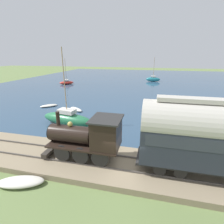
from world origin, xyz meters
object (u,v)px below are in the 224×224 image
object	(u,v)px
rowboat_mid_harbor	(170,122)
steam_locomotive	(90,135)
passenger_coach	(224,136)
sailboat_red	(67,82)
rowboat_far_out	(76,109)
beached_dinghy	(21,182)
sailboat_teal	(153,79)
rowboat_off_pier	(49,106)
sailboat_green	(67,119)

from	to	relation	value
rowboat_mid_harbor	steam_locomotive	bearing A→B (deg)	-176.06
passenger_coach	sailboat_red	xyz separation A→B (m)	(32.25, 26.72, -2.62)
passenger_coach	rowboat_far_out	world-z (taller)	passenger_coach
sailboat_red	beached_dinghy	world-z (taller)	sailboat_red
steam_locomotive	beached_dinghy	xyz separation A→B (m)	(-3.03, 3.41, -2.07)
rowboat_mid_harbor	rowboat_far_out	bearing A→B (deg)	117.51
sailboat_teal	beached_dinghy	bearing A→B (deg)	172.15
rowboat_off_pier	rowboat_mid_harbor	size ratio (longest dim) A/B	1.20
passenger_coach	rowboat_far_out	xyz separation A→B (m)	(11.55, 14.55, -2.95)
sailboat_teal	beached_dinghy	size ratio (longest dim) A/B	2.29
sailboat_red	rowboat_far_out	size ratio (longest dim) A/B	2.52
steam_locomotive	rowboat_off_pier	bearing A→B (deg)	42.45
passenger_coach	rowboat_far_out	bearing A→B (deg)	51.57
sailboat_green	steam_locomotive	bearing A→B (deg)	-131.77
steam_locomotive	passenger_coach	distance (m)	8.14
steam_locomotive	sailboat_green	size ratio (longest dim) A/B	0.67
rowboat_far_out	passenger_coach	bearing A→B (deg)	-94.23
sailboat_red	sailboat_green	bearing A→B (deg)	173.07
rowboat_off_pier	passenger_coach	bearing A→B (deg)	-164.59
passenger_coach	sailboat_teal	bearing A→B (deg)	5.89
steam_locomotive	sailboat_red	bearing A→B (deg)	30.00
sailboat_teal	steam_locomotive	bearing A→B (deg)	176.03
passenger_coach	rowboat_off_pier	world-z (taller)	passenger_coach
sailboat_green	beached_dinghy	world-z (taller)	sailboat_green
sailboat_red	beached_dinghy	size ratio (longest dim) A/B	2.22
sailboat_green	sailboat_red	size ratio (longest dim) A/B	1.24
rowboat_off_pier	rowboat_mid_harbor	world-z (taller)	rowboat_mid_harbor
steam_locomotive	rowboat_mid_harbor	bearing A→B (deg)	-33.40
steam_locomotive	sailboat_teal	bearing A→B (deg)	-4.94
beached_dinghy	passenger_coach	bearing A→B (deg)	-75.24
sailboat_teal	rowboat_mid_harbor	xyz separation A→B (m)	(-33.32, -2.48, -0.46)
rowboat_mid_harbor	beached_dinghy	size ratio (longest dim) A/B	0.71
rowboat_mid_harbor	sailboat_red	bearing A→B (deg)	84.62
rowboat_off_pier	sailboat_teal	bearing A→B (deg)	-68.42
sailboat_teal	rowboat_off_pier	bearing A→B (deg)	154.64
rowboat_mid_harbor	beached_dinghy	xyz separation A→B (m)	(-12.39, 9.58, -0.05)
sailboat_teal	beached_dinghy	xyz separation A→B (m)	(-45.72, 7.10, -0.51)
steam_locomotive	rowboat_mid_harbor	xyz separation A→B (m)	(9.36, -6.17, -2.03)
rowboat_off_pier	rowboat_mid_harbor	xyz separation A→B (m)	(-3.01, -17.48, 0.10)
rowboat_far_out	beached_dinghy	distance (m)	14.89
passenger_coach	rowboat_off_pier	distance (m)	23.21
rowboat_far_out	rowboat_mid_harbor	size ratio (longest dim) A/B	1.24
sailboat_red	rowboat_mid_harbor	world-z (taller)	sailboat_red
passenger_coach	beached_dinghy	xyz separation A→B (m)	(-3.03, 11.50, -2.92)
sailboat_red	rowboat_mid_harbor	distance (m)	33.74
passenger_coach	sailboat_green	world-z (taller)	sailboat_green
sailboat_red	passenger_coach	bearing A→B (deg)	-174.92
passenger_coach	beached_dinghy	bearing A→B (deg)	104.76
sailboat_green	rowboat_off_pier	distance (m)	8.77
steam_locomotive	passenger_coach	size ratio (longest dim) A/B	0.58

